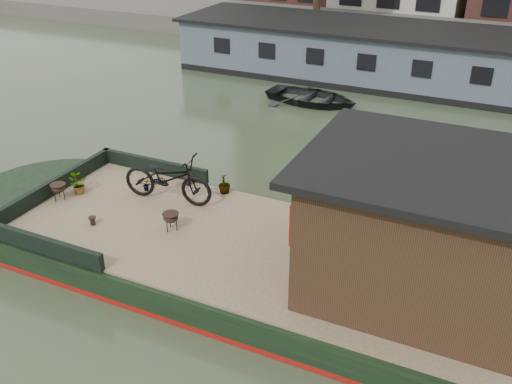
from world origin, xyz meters
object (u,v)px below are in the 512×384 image
at_px(bicycle, 167,178).
at_px(brazier_front, 171,222).
at_px(brazier_rear, 59,192).
at_px(dinghy, 312,93).
at_px(cabin, 422,227).

bearing_deg(bicycle, brazier_front, -150.67).
distance_m(brazier_rear, dinghy, 10.59).
bearing_deg(brazier_front, brazier_rear, 179.49).
xyz_separation_m(bicycle, brazier_front, (0.73, -1.04, -0.36)).
bearing_deg(dinghy, bicycle, -174.23).
distance_m(brazier_front, dinghy, 10.42).
distance_m(bicycle, brazier_rear, 2.47).
bearing_deg(bicycle, dinghy, -5.57).
xyz_separation_m(bicycle, brazier_rear, (-2.22, -1.01, -0.35)).
height_order(cabin, brazier_front, cabin).
xyz_separation_m(brazier_rear, dinghy, (2.18, 10.35, -0.49)).
bearing_deg(dinghy, brazier_rear, 173.64).
bearing_deg(bicycle, brazier_rear, 108.76).
height_order(bicycle, dinghy, bicycle).
bearing_deg(cabin, brazier_front, -177.84).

